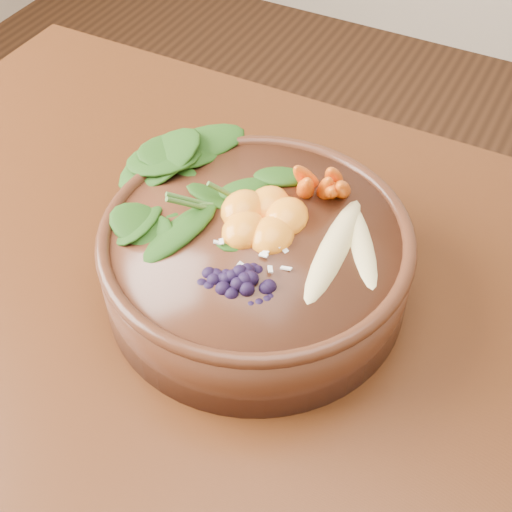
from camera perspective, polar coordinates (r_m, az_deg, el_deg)
stoneware_bowl at (r=0.69m, az=0.00°, el=-0.57°), size 0.36×0.36×0.08m
kale_heap at (r=0.70m, az=-2.49°, el=7.14°), size 0.23×0.21×0.04m
carrot_cluster at (r=0.69m, az=5.94°, el=8.00°), size 0.07×0.07×0.08m
banana_halves at (r=0.65m, az=7.46°, el=1.66°), size 0.10×0.17×0.03m
mandarin_cluster at (r=0.66m, az=0.55°, el=3.84°), size 0.11×0.11×0.03m
blueberry_pile at (r=0.61m, az=-1.09°, el=-0.85°), size 0.16×0.13×0.04m
coconut_flakes at (r=0.64m, az=-0.25°, el=0.77°), size 0.11×0.09×0.01m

